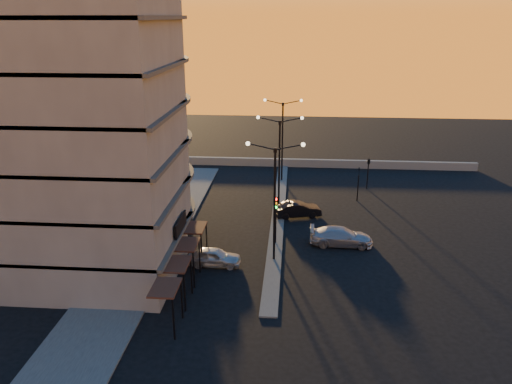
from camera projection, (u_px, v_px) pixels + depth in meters
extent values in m
plane|color=black|center=(274.00, 260.00, 39.12)|extent=(120.00, 120.00, 0.00)
cube|color=#474745|center=(156.00, 234.00, 43.64)|extent=(5.00, 40.00, 0.12)
cube|color=#474745|center=(278.00, 212.00, 48.50)|extent=(1.20, 36.00, 0.12)
cube|color=slate|center=(299.00, 163.00, 63.24)|extent=(44.00, 0.50, 1.00)
cylinder|color=slate|center=(93.00, 94.00, 37.88)|extent=(14.00, 14.00, 25.00)
cube|color=slate|center=(64.00, 105.00, 33.18)|extent=(14.00, 10.00, 25.00)
cylinder|color=black|center=(107.00, 226.00, 41.51)|extent=(14.16, 14.16, 2.40)
cube|color=black|center=(181.00, 225.00, 36.55)|extent=(0.15, 3.20, 1.20)
cylinder|color=black|center=(275.00, 207.00, 37.62)|extent=(0.18, 0.18, 9.00)
cube|color=black|center=(275.00, 150.00, 36.15)|extent=(0.25, 0.25, 0.35)
sphere|color=#FFE5B2|center=(248.00, 144.00, 36.15)|extent=(0.32, 0.32, 0.32)
sphere|color=#FFE5B2|center=(303.00, 145.00, 35.86)|extent=(0.32, 0.32, 0.32)
cylinder|color=black|center=(279.00, 169.00, 47.02)|extent=(0.18, 0.18, 9.00)
cube|color=black|center=(280.00, 123.00, 45.55)|extent=(0.25, 0.25, 0.35)
sphere|color=#FFE5B2|center=(258.00, 117.00, 45.55)|extent=(0.32, 0.32, 0.32)
sphere|color=#FFE5B2|center=(302.00, 118.00, 45.26)|extent=(0.32, 0.32, 0.32)
cylinder|color=black|center=(282.00, 143.00, 56.42)|extent=(0.18, 0.18, 9.00)
cube|color=black|center=(283.00, 104.00, 54.95)|extent=(0.25, 0.25, 0.35)
sphere|color=#FFE5B2|center=(265.00, 100.00, 54.95)|extent=(0.32, 0.32, 0.32)
sphere|color=#FFE5B2|center=(301.00, 100.00, 54.66)|extent=(0.32, 0.32, 0.32)
cylinder|color=black|center=(276.00, 226.00, 41.41)|extent=(0.12, 0.12, 3.20)
cube|color=black|center=(276.00, 203.00, 40.52)|extent=(0.28, 0.16, 1.00)
sphere|color=#FF0C05|center=(276.00, 199.00, 40.31)|extent=(0.20, 0.20, 0.20)
sphere|color=orange|center=(276.00, 203.00, 40.43)|extent=(0.20, 0.20, 0.20)
sphere|color=#0CFF26|center=(276.00, 207.00, 40.54)|extent=(0.20, 0.20, 0.20)
cylinder|color=black|center=(358.00, 188.00, 51.22)|extent=(0.12, 0.12, 2.80)
imported|color=black|center=(359.00, 171.00, 50.62)|extent=(0.13, 0.16, 0.80)
cylinder|color=black|center=(368.00, 177.00, 54.87)|extent=(0.12, 0.12, 2.80)
imported|color=black|center=(369.00, 161.00, 54.27)|extent=(0.42, 1.99, 0.80)
imported|color=#B6B9BE|center=(214.00, 257.00, 38.12)|extent=(4.11, 1.69, 1.39)
imported|color=black|center=(298.00, 209.00, 47.40)|extent=(4.67, 2.59, 1.46)
imported|color=#A7A8AE|center=(341.00, 236.00, 41.53)|extent=(5.24, 2.21, 1.51)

